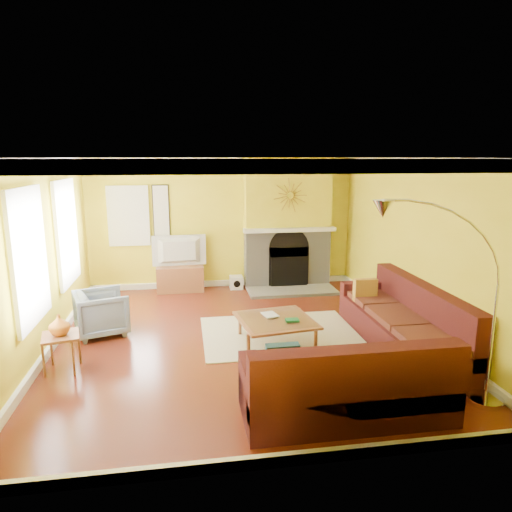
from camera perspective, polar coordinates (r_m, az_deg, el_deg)
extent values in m
cube|color=maroon|center=(7.08, -1.96, -10.35)|extent=(5.50, 6.00, 0.02)
cube|color=white|center=(6.54, -2.14, 12.24)|extent=(5.50, 6.00, 0.02)
cube|color=yellow|center=(9.63, -4.23, 4.10)|extent=(5.50, 0.02, 2.70)
cube|color=yellow|center=(3.82, 3.51, -8.65)|extent=(5.50, 0.02, 2.70)
cube|color=yellow|center=(6.92, -25.38, -0.28)|extent=(0.02, 6.00, 2.70)
cube|color=yellow|center=(7.52, 19.33, 1.13)|extent=(0.02, 6.00, 2.70)
cube|color=white|center=(8.12, -22.69, 2.73)|extent=(0.06, 1.22, 1.72)
cube|color=white|center=(6.32, -26.64, -0.11)|extent=(0.06, 1.22, 1.72)
cube|color=white|center=(9.58, -15.65, 4.85)|extent=(0.82, 0.06, 1.22)
cube|color=white|center=(9.54, -11.77, 5.31)|extent=(0.34, 0.04, 1.14)
cube|color=white|center=(9.41, 4.25, 3.29)|extent=(1.92, 0.22, 0.08)
cube|color=gray|center=(9.39, 4.56, -4.38)|extent=(1.80, 0.70, 0.06)
cube|color=beige|center=(7.25, 3.00, -9.66)|extent=(2.40, 1.80, 0.02)
cube|color=brown|center=(9.53, -9.43, -2.81)|extent=(0.95, 0.43, 0.52)
imported|color=black|center=(9.40, -9.56, 0.59)|extent=(1.10, 0.20, 0.63)
cube|color=white|center=(9.62, -2.48, -3.30)|extent=(0.27, 0.27, 0.27)
imported|color=gray|center=(7.52, -18.75, -6.74)|extent=(0.95, 0.94, 0.69)
imported|color=orange|center=(6.37, -23.37, -7.90)|extent=(0.29, 0.29, 0.27)
imported|color=white|center=(6.77, 1.00, -7.48)|extent=(0.26, 0.31, 0.03)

